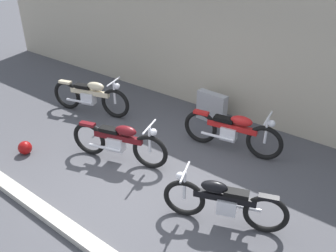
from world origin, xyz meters
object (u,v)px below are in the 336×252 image
object	(u,v)px
stone_marker	(212,107)
motorcycle_maroon	(119,142)
motorcycle_cream	(91,96)
motorcycle_red	(232,131)
helmet	(25,148)
motorcycle_black	(223,202)

from	to	relation	value
stone_marker	motorcycle_maroon	xyz separation A→B (m)	(-0.53, -2.57, 0.08)
motorcycle_cream	motorcycle_red	size ratio (longest dim) A/B	0.99
stone_marker	motorcycle_maroon	bearing A→B (deg)	-101.61
motorcycle_maroon	stone_marker	bearing A→B (deg)	61.44
motorcycle_cream	motorcycle_red	world-z (taller)	motorcycle_cream
helmet	motorcycle_black	distance (m)	4.28
helmet	motorcycle_black	xyz separation A→B (m)	(4.20, 0.77, 0.28)
helmet	motorcycle_cream	xyz separation A→B (m)	(-0.34, 2.11, 0.32)
motorcycle_maroon	motorcycle_cream	bearing A→B (deg)	135.25
motorcycle_maroon	motorcycle_red	size ratio (longest dim) A/B	0.95
motorcycle_black	motorcycle_cream	bearing A→B (deg)	-37.47
motorcycle_maroon	motorcycle_black	distance (m)	2.49
motorcycle_maroon	motorcycle_cream	size ratio (longest dim) A/B	0.96
helmet	motorcycle_maroon	bearing A→B (deg)	30.56
motorcycle_maroon	motorcycle_black	xyz separation A→B (m)	(2.47, -0.25, -0.03)
stone_marker	helmet	xyz separation A→B (m)	(-2.25, -3.59, -0.22)
stone_marker	motorcycle_maroon	distance (m)	2.62
motorcycle_black	helmet	bearing A→B (deg)	-10.65
helmet	motorcycle_black	size ratio (longest dim) A/B	0.15
stone_marker	motorcycle_cream	bearing A→B (deg)	-150.29
motorcycle_maroon	motorcycle_cream	world-z (taller)	motorcycle_cream
helmet	motorcycle_cream	bearing A→B (deg)	99.07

